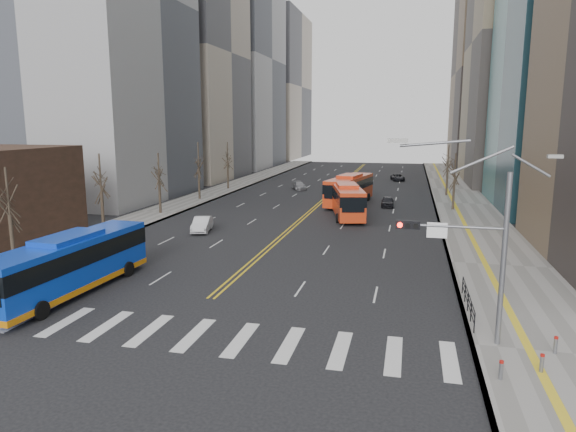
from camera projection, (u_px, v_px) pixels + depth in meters
The scene contains 17 objects.
ground at pixel (172, 333), 25.03m from camera, with size 220.00×220.00×0.00m, color black.
sidewalk_right at pixel (462, 204), 64.07m from camera, with size 7.00×130.00×0.15m, color slate.
sidewalk_left at pixel (208, 195), 71.84m from camera, with size 5.00×130.00×0.15m, color slate.
crosswalk at pixel (172, 332), 25.03m from camera, with size 26.70×4.00×0.01m.
centerline at pixel (335, 190), 77.65m from camera, with size 0.55×100.00×0.01m.
office_towers at pixel (350, 39), 86.23m from camera, with size 83.00×134.00×58.00m.
signal_mast at pixel (471, 242), 22.92m from camera, with size 5.37×0.37×9.39m.
pedestrian_railing at pixel (468, 299), 27.35m from camera, with size 0.06×6.06×1.02m.
bollards at pixel (534, 359), 21.05m from camera, with size 2.87×3.17×0.78m.
street_trees at pixel (248, 169), 58.85m from camera, with size 35.20×47.20×7.60m.
blue_bus at pixel (70, 263), 30.45m from camera, with size 3.28×12.48×3.59m.
red_bus_near at pixel (347, 198), 55.50m from camera, with size 5.22×11.74×3.62m.
red_bus_far at pixel (350, 188), 63.69m from camera, with size 4.96×12.20×3.75m.
car_white at pixel (202, 224), 48.07m from camera, with size 1.47×4.22×1.39m, color silver.
car_dark_mid at pixel (387, 202), 62.29m from camera, with size 1.48×3.67×1.25m, color black.
car_silver at pixel (299, 186), 78.18m from camera, with size 1.66×4.08×1.18m, color gray.
car_dark_far at pixel (398, 177), 90.04m from camera, with size 1.96×4.26×1.18m, color black.
Camera 1 is at (11.01, -21.63, 10.11)m, focal length 32.00 mm.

